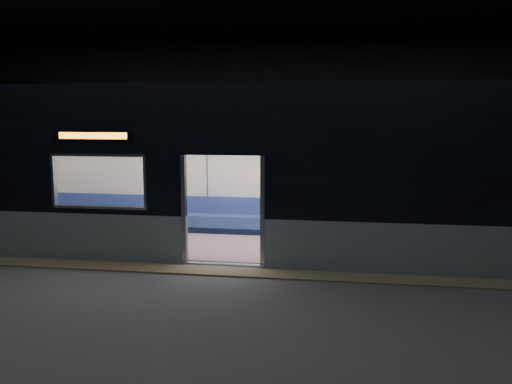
# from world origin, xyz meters

# --- Properties ---
(station_floor) EXTENTS (24.00, 14.00, 0.01)m
(station_floor) POSITION_xyz_m (0.00, 0.00, -0.01)
(station_floor) COLOR #47494C
(station_floor) RESTS_ON ground
(station_envelope) EXTENTS (24.00, 14.00, 5.00)m
(station_envelope) POSITION_xyz_m (0.00, 0.00, 3.66)
(station_envelope) COLOR black
(station_envelope) RESTS_ON station_floor
(tactile_strip) EXTENTS (22.80, 0.50, 0.03)m
(tactile_strip) POSITION_xyz_m (0.00, 0.55, 0.01)
(tactile_strip) COLOR #8C7F59
(tactile_strip) RESTS_ON station_floor
(metro_car) EXTENTS (18.00, 3.04, 3.35)m
(metro_car) POSITION_xyz_m (-0.00, 2.54, 1.85)
(metro_car) COLOR #8C99A7
(metro_car) RESTS_ON station_floor
(passenger) EXTENTS (0.36, 0.62, 1.27)m
(passenger) POSITION_xyz_m (4.80, 3.55, 0.76)
(passenger) COLOR black
(passenger) RESTS_ON metro_car
(handbag) EXTENTS (0.27, 0.23, 0.13)m
(handbag) POSITION_xyz_m (4.78, 3.35, 0.66)
(handbag) COLOR black
(handbag) RESTS_ON passenger
(transit_map) EXTENTS (1.11, 0.03, 0.72)m
(transit_map) POSITION_xyz_m (3.26, 3.85, 1.51)
(transit_map) COLOR white
(transit_map) RESTS_ON metro_car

